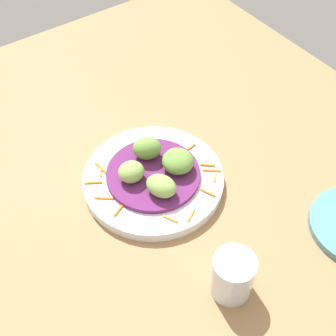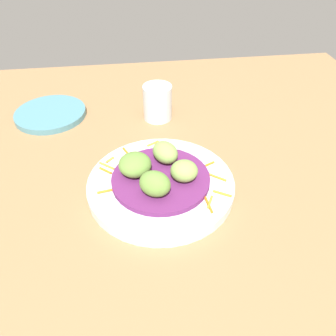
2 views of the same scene
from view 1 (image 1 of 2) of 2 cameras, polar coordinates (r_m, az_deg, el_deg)
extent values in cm
cube|color=#936D47|center=(84.04, -3.84, -3.36)|extent=(110.00, 110.00, 2.00)
cylinder|color=silver|center=(83.53, -1.65, -1.50)|extent=(24.79, 24.79, 1.95)
cylinder|color=#60235B|center=(82.44, -1.67, -0.88)|extent=(16.51, 16.51, 0.89)
cylinder|color=orange|center=(80.60, 4.83, -2.96)|extent=(2.77, 1.49, 0.40)
cylinder|color=orange|center=(82.84, 5.67, -1.11)|extent=(1.62, 1.59, 0.40)
cylinder|color=orange|center=(83.83, 5.27, -0.27)|extent=(2.37, 2.75, 0.40)
cylinder|color=orange|center=(82.69, -8.99, -1.74)|extent=(1.95, 2.86, 0.40)
cylinder|color=orange|center=(84.57, 4.80, 0.35)|extent=(2.06, 2.25, 0.40)
cylinder|color=orange|center=(77.10, 0.29, -6.14)|extent=(2.50, 1.56, 0.40)
cylinder|color=orange|center=(84.65, -8.08, -0.01)|extent=(3.45, 0.75, 0.40)
cylinder|color=orange|center=(84.22, -8.11, -0.34)|extent=(2.56, 1.55, 0.40)
cylinder|color=orange|center=(87.19, 2.63, 2.43)|extent=(0.86, 2.88, 0.40)
cylinder|color=orange|center=(80.33, -7.74, -3.60)|extent=(2.33, 2.73, 0.40)
cylinder|color=orange|center=(77.63, 2.81, -5.67)|extent=(1.61, 2.42, 0.40)
cylinder|color=orange|center=(78.55, -5.92, -5.04)|extent=(1.52, 2.58, 0.40)
ellipsoid|color=#84A851|center=(78.15, -0.82, -2.17)|extent=(6.47, 5.78, 3.39)
ellipsoid|color=olive|center=(81.58, 1.19, 0.83)|extent=(5.57, 5.46, 3.57)
ellipsoid|color=olive|center=(83.37, -2.54, 2.38)|extent=(6.16, 6.46, 4.06)
ellipsoid|color=#84A851|center=(80.17, -4.66, -0.58)|extent=(4.90, 5.17, 3.47)
cylinder|color=silver|center=(70.49, 7.77, -12.71)|extent=(6.29, 6.29, 7.64)
camera|label=2|loc=(0.97, -16.58, 32.20)|focal=36.18mm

